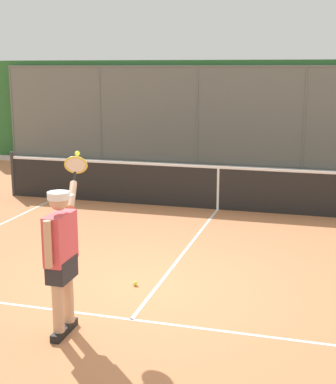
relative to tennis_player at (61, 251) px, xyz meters
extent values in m
plane|color=#C67A4C|center=(-0.64, -1.55, -1.01)|extent=(60.00, 60.00, 0.00)
cube|color=white|center=(-0.64, -0.54, -1.01)|extent=(6.12, 0.05, 0.01)
cube|color=white|center=(-0.64, -3.38, -1.01)|extent=(0.05, 5.69, 0.01)
cylinder|color=slate|center=(-2.22, -11.08, 0.55)|extent=(0.07, 0.07, 3.11)
cylinder|color=slate|center=(0.94, -11.08, 0.55)|extent=(0.07, 0.07, 3.11)
cylinder|color=slate|center=(4.10, -11.08, 0.55)|extent=(0.07, 0.07, 3.11)
cylinder|color=slate|center=(7.26, -11.08, 0.55)|extent=(0.07, 0.07, 3.11)
cylinder|color=slate|center=(-0.64, -11.08, 2.06)|extent=(15.79, 0.05, 0.05)
cube|color=slate|center=(-0.64, -11.08, 0.55)|extent=(15.79, 0.02, 3.11)
cube|color=#2D6B33|center=(-0.64, -11.73, 0.62)|extent=(18.79, 0.90, 3.27)
cube|color=silver|center=(-0.64, -10.90, -0.93)|extent=(16.79, 0.18, 0.15)
cylinder|color=#2D2D2D|center=(4.39, -6.23, -0.47)|extent=(0.09, 0.09, 1.07)
cube|color=black|center=(-0.64, -6.23, -0.55)|extent=(9.98, 0.02, 0.91)
cube|color=white|center=(-0.64, -6.23, -0.07)|extent=(9.98, 0.04, 0.05)
cube|color=white|center=(-0.64, -6.23, -0.55)|extent=(0.05, 0.04, 0.91)
cube|color=black|center=(-0.01, 0.15, -0.96)|extent=(0.11, 0.26, 0.09)
cylinder|color=tan|center=(-0.01, 0.15, -0.52)|extent=(0.13, 0.13, 0.79)
cube|color=black|center=(0.00, -0.11, -0.96)|extent=(0.11, 0.26, 0.09)
cylinder|color=tan|center=(0.00, -0.11, -0.52)|extent=(0.13, 0.13, 0.79)
cube|color=#28282D|center=(0.00, 0.02, -0.21)|extent=(0.22, 0.42, 0.26)
cube|color=#DB4C56|center=(0.00, 0.02, 0.16)|extent=(0.21, 0.49, 0.57)
cylinder|color=tan|center=(-0.01, 0.32, 0.18)|extent=(0.08, 0.08, 0.53)
cylinder|color=tan|center=(0.05, -0.44, 0.56)|extent=(0.20, 0.39, 0.29)
sphere|color=tan|center=(0.00, 0.02, 0.59)|extent=(0.22, 0.22, 0.22)
cylinder|color=white|center=(0.00, 0.02, 0.65)|extent=(0.25, 0.25, 0.08)
cube|color=white|center=(0.00, -0.10, 0.62)|extent=(0.19, 0.20, 0.02)
cylinder|color=black|center=(0.12, -0.67, 0.72)|extent=(0.08, 0.17, 0.13)
torus|color=gold|center=(0.18, -0.85, 0.84)|extent=(0.34, 0.26, 0.26)
cylinder|color=silver|center=(0.18, -0.85, 0.84)|extent=(0.28, 0.21, 0.21)
sphere|color=#CCDB33|center=(0.24, -1.02, 0.96)|extent=(0.07, 0.07, 0.07)
sphere|color=#D6E042|center=(-0.32, -1.59, -0.98)|extent=(0.07, 0.07, 0.07)
camera|label=1|loc=(-2.80, 5.47, 2.04)|focal=52.10mm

